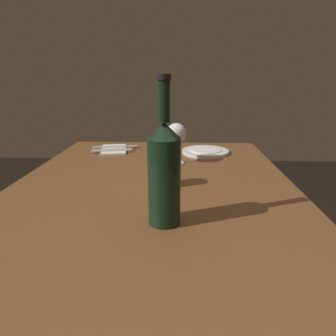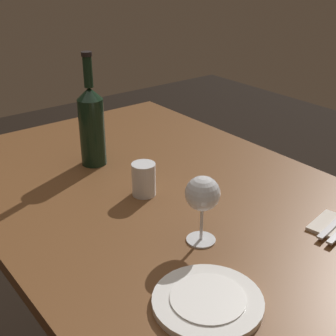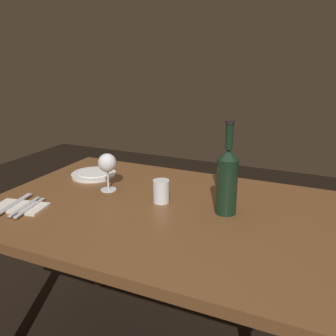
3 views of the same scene
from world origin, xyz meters
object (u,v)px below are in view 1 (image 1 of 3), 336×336
wine_bottle (164,171)px  fork_outer (111,151)px  fork_inner (112,149)px  water_tumbler (167,173)px  table_knife (115,147)px  wine_glass_left (176,134)px  dinner_plate (205,151)px  folded_napkin (114,149)px

wine_bottle → fork_outer: size_ratio=1.87×
wine_bottle → fork_outer: bearing=22.6°
fork_inner → fork_outer: (-0.02, 0.00, 0.00)m
wine_bottle → fork_inner: wine_bottle is taller
fork_inner → fork_outer: size_ratio=1.00×
fork_outer → water_tumbler: bearing=-146.5°
wine_bottle → table_knife: bearing=20.4°
wine_glass_left → fork_outer: bearing=63.0°
water_tumbler → table_knife: (0.48, 0.27, -0.03)m
fork_inner → table_knife: size_ratio=0.85×
fork_outer → dinner_plate: bearing=-87.9°
folded_napkin → fork_inner: size_ratio=1.15×
wine_bottle → water_tumbler: 0.27m
table_knife → dinner_plate: bearing=-98.8°
water_tumbler → dinner_plate: water_tumbler is taller
water_tumbler → fork_outer: size_ratio=0.50×
wine_glass_left → folded_napkin: wine_glass_left is taller
wine_glass_left → table_knife: size_ratio=0.75×
dinner_plate → fork_inner: 0.42m
dinner_plate → table_knife: 0.42m
wine_glass_left → wine_bottle: (-0.51, 0.02, 0.01)m
wine_bottle → table_knife: 0.80m
wine_bottle → wine_glass_left: bearing=-2.0°
wine_bottle → table_knife: (0.74, 0.27, -0.12)m
folded_napkin → fork_inner: 0.03m
wine_glass_left → fork_inner: size_ratio=0.88×
wine_bottle → folded_napkin: 0.77m
wine_bottle → folded_napkin: bearing=21.2°
fork_outer → folded_napkin: bearing=0.0°
dinner_plate → table_knife: dinner_plate is taller
fork_inner → dinner_plate: bearing=-91.4°
table_knife → folded_napkin: bearing=180.0°
dinner_plate → fork_outer: bearing=92.1°
water_tumbler → wine_glass_left: bearing=-5.3°
folded_napkin → table_knife: bearing=0.0°
folded_napkin → table_knife: (0.03, 0.00, 0.01)m
wine_glass_left → fork_inner: wine_glass_left is taller
water_tumbler → wine_bottle: bearing=-178.6°
water_tumbler → folded_napkin: bearing=30.5°
wine_bottle → folded_napkin: size_ratio=1.62×
wine_bottle → water_tumbler: wine_bottle is taller
wine_glass_left → wine_bottle: wine_bottle is taller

